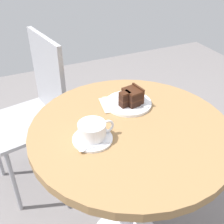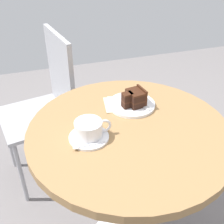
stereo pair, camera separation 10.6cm
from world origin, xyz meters
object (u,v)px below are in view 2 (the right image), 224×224
(cake_plate, at_px, (132,104))
(fork, at_px, (142,104))
(napkin, at_px, (121,104))
(cafe_chair, at_px, (48,100))
(saucer, at_px, (89,137))
(coffee_cup, at_px, (89,128))
(teaspoon, at_px, (85,146))
(cake_slice, at_px, (135,98))

(cake_plate, relative_size, fork, 1.42)
(cake_plate, height_order, napkin, cake_plate)
(napkin, distance_m, cafe_chair, 0.57)
(saucer, relative_size, coffee_cup, 1.08)
(saucer, height_order, fork, fork)
(saucer, xyz_separation_m, teaspoon, (-0.03, -0.05, 0.01))
(napkin, bearing_deg, cake_slice, -37.01)
(cafe_chair, bearing_deg, cake_plate, 22.17)
(saucer, relative_size, cafe_chair, 0.16)
(cake_plate, bearing_deg, cake_slice, -65.53)
(saucer, bearing_deg, cafe_chair, 98.30)
(teaspoon, distance_m, cafe_chair, 0.71)
(cake_slice, bearing_deg, cake_plate, 114.47)
(teaspoon, distance_m, napkin, 0.30)
(teaspoon, relative_size, fork, 0.81)
(teaspoon, distance_m, fork, 0.33)
(teaspoon, xyz_separation_m, fork, (0.28, 0.18, 0.00))
(cake_slice, height_order, cafe_chair, cafe_chair)
(saucer, bearing_deg, napkin, 44.43)
(coffee_cup, distance_m, napkin, 0.25)
(saucer, height_order, coffee_cup, coffee_cup)
(fork, distance_m, cafe_chair, 0.65)
(cake_plate, bearing_deg, napkin, 152.34)
(coffee_cup, xyz_separation_m, cafe_chair, (-0.10, 0.63, -0.23))
(cake_slice, bearing_deg, teaspoon, -143.16)
(saucer, relative_size, fork, 1.04)
(cake_slice, xyz_separation_m, fork, (0.03, -0.01, -0.03))
(coffee_cup, bearing_deg, teaspoon, -118.67)
(coffee_cup, xyz_separation_m, fork, (0.25, 0.13, -0.02))
(saucer, relative_size, napkin, 0.88)
(saucer, relative_size, cake_plate, 0.73)
(fork, distance_m, napkin, 0.09)
(coffee_cup, xyz_separation_m, cake_plate, (0.22, 0.15, -0.03))
(saucer, xyz_separation_m, cake_slice, (0.23, 0.14, 0.04))
(cake_plate, distance_m, fork, 0.04)
(fork, bearing_deg, saucer, -78.89)
(teaspoon, relative_size, cake_slice, 1.13)
(coffee_cup, height_order, teaspoon, coffee_cup)
(napkin, height_order, cafe_chair, cafe_chair)
(teaspoon, bearing_deg, saucer, -116.29)
(coffee_cup, distance_m, teaspoon, 0.07)
(napkin, bearing_deg, coffee_cup, -135.79)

